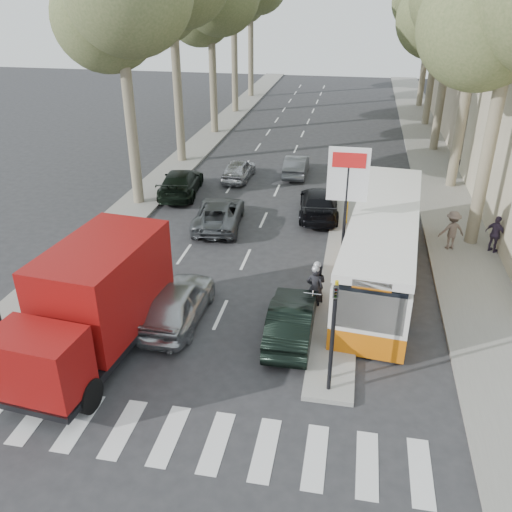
{
  "coord_description": "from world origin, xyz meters",
  "views": [
    {
      "loc": [
        3.48,
        -14.11,
        10.78
      ],
      "look_at": [
        0.08,
        3.78,
        1.6
      ],
      "focal_mm": 38.0,
      "sensor_mm": 36.0,
      "label": 1
    }
  ],
  "objects_px": {
    "dark_hatchback": "(291,320)",
    "motorcycle": "(315,287)",
    "red_truck": "(94,302)",
    "city_bus": "(383,244)",
    "silver_hatchback": "(177,302)"
  },
  "relations": [
    {
      "from": "silver_hatchback",
      "to": "dark_hatchback",
      "type": "bearing_deg",
      "value": 177.75
    },
    {
      "from": "dark_hatchback",
      "to": "red_truck",
      "type": "distance_m",
      "value": 6.42
    },
    {
      "from": "motorcycle",
      "to": "red_truck",
      "type": "bearing_deg",
      "value": -145.16
    },
    {
      "from": "dark_hatchback",
      "to": "motorcycle",
      "type": "relative_size",
      "value": 1.94
    },
    {
      "from": "dark_hatchback",
      "to": "city_bus",
      "type": "distance_m",
      "value": 5.69
    },
    {
      "from": "dark_hatchback",
      "to": "city_bus",
      "type": "bearing_deg",
      "value": -123.2
    },
    {
      "from": "dark_hatchback",
      "to": "red_truck",
      "type": "xyz_separation_m",
      "value": [
        -5.98,
        -2.0,
        1.21
      ]
    },
    {
      "from": "city_bus",
      "to": "motorcycle",
      "type": "xyz_separation_m",
      "value": [
        -2.39,
        -2.63,
        -0.74
      ]
    },
    {
      "from": "city_bus",
      "to": "motorcycle",
      "type": "distance_m",
      "value": 3.63
    },
    {
      "from": "city_bus",
      "to": "silver_hatchback",
      "type": "bearing_deg",
      "value": -141.89
    },
    {
      "from": "dark_hatchback",
      "to": "motorcycle",
      "type": "xyz_separation_m",
      "value": [
        0.61,
        2.12,
        0.14
      ]
    },
    {
      "from": "dark_hatchback",
      "to": "motorcycle",
      "type": "distance_m",
      "value": 2.21
    },
    {
      "from": "motorcycle",
      "to": "city_bus",
      "type": "bearing_deg",
      "value": 50.6
    },
    {
      "from": "city_bus",
      "to": "motorcycle",
      "type": "relative_size",
      "value": 5.36
    },
    {
      "from": "red_truck",
      "to": "city_bus",
      "type": "xyz_separation_m",
      "value": [
        8.98,
        6.76,
        -0.33
      ]
    }
  ]
}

